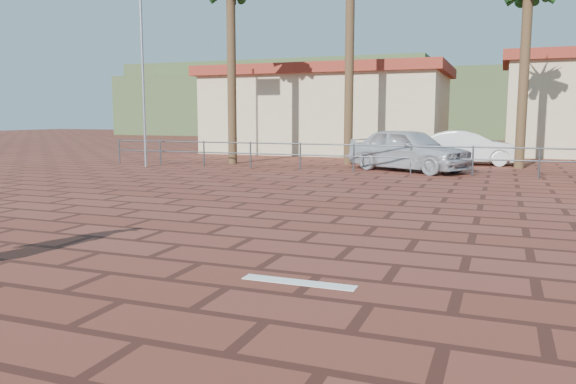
{
  "coord_description": "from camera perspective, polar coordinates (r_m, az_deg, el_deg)",
  "views": [
    {
      "loc": [
        2.89,
        -7.28,
        1.97
      ],
      "look_at": [
        -0.17,
        0.73,
        0.8
      ],
      "focal_mm": 35.0,
      "sensor_mm": 36.0,
      "label": 1
    }
  ],
  "objects": [
    {
      "name": "paint_stripe",
      "position": [
        6.76,
        1.08,
        -9.16
      ],
      "size": [
        1.4,
        0.22,
        0.01
      ],
      "primitive_type": "cube",
      "color": "white",
      "rests_on": "ground"
    },
    {
      "name": "car_silver",
      "position": [
        20.56,
        12.13,
        4.25
      ],
      "size": [
        4.88,
        3.67,
        1.55
      ],
      "primitive_type": "imported",
      "rotation": [
        0.0,
        0.0,
        1.11
      ],
      "color": "#B3B4BA",
      "rests_on": "ground"
    },
    {
      "name": "car_white",
      "position": [
        23.85,
        17.71,
        4.3
      ],
      "size": [
        4.29,
        1.97,
        1.36
      ],
      "primitive_type": "imported",
      "rotation": [
        0.0,
        0.0,
        1.7
      ],
      "color": "silver",
      "rests_on": "ground"
    },
    {
      "name": "hill_back",
      "position": [
        68.03,
        -0.55,
        9.47
      ],
      "size": [
        35.0,
        14.0,
        8.0
      ],
      "primitive_type": "cube",
      "color": "#384C28",
      "rests_on": "ground"
    },
    {
      "name": "guardrail",
      "position": [
        19.54,
        12.4,
        3.8
      ],
      "size": [
        24.06,
        0.06,
        1.0
      ],
      "color": "#47494F",
      "rests_on": "ground"
    },
    {
      "name": "flagpole",
      "position": [
        22.46,
        -14.35,
        14.35
      ],
      "size": [
        1.3,
        0.1,
        8.0
      ],
      "color": "gray",
      "rests_on": "ground"
    },
    {
      "name": "ground",
      "position": [
        8.08,
        -0.71,
        -6.35
      ],
      "size": [
        120.0,
        120.0,
        0.0
      ],
      "primitive_type": "plane",
      "color": "brown",
      "rests_on": "ground"
    },
    {
      "name": "building_west",
      "position": [
        30.6,
        4.08,
        8.32
      ],
      "size": [
        12.6,
        7.6,
        4.5
      ],
      "color": "beige",
      "rests_on": "ground"
    },
    {
      "name": "hill_front",
      "position": [
        57.36,
        18.24,
        8.4
      ],
      "size": [
        70.0,
        18.0,
        6.0
      ],
      "primitive_type": "cube",
      "color": "#384C28",
      "rests_on": "ground"
    }
  ]
}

